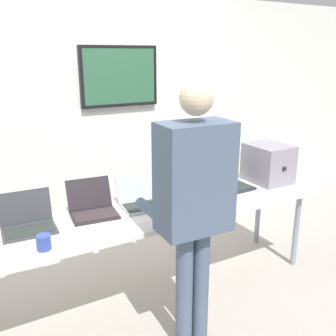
{
  "coord_description": "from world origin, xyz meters",
  "views": [
    {
      "loc": [
        -1.17,
        -2.42,
        1.89
      ],
      "look_at": [
        0.25,
        0.08,
        1.02
      ],
      "focal_mm": 40.76,
      "sensor_mm": 36.0,
      "label": 1
    }
  ],
  "objects": [
    {
      "name": "laptop_station_2",
      "position": [
        -0.37,
        0.12,
        0.8
      ],
      "size": [
        0.36,
        0.37,
        0.23
      ],
      "color": "#272126",
      "rests_on": "workbench"
    },
    {
      "name": "back_wall",
      "position": [
        0.01,
        1.13,
        1.24
      ],
      "size": [
        8.0,
        0.11,
        2.45
      ],
      "color": "silver",
      "rests_on": "ground"
    },
    {
      "name": "workbench",
      "position": [
        0.0,
        0.0,
        0.7
      ],
      "size": [
        3.0,
        0.7,
        0.75
      ],
      "color": "silver",
      "rests_on": "ground"
    },
    {
      "name": "ground",
      "position": [
        0.0,
        0.0,
        -0.02
      ],
      "size": [
        8.0,
        8.0,
        0.04
      ],
      "primitive_type": "cube",
      "color": "#A79F96"
    },
    {
      "name": "person",
      "position": [
        0.03,
        -0.62,
        1.06
      ],
      "size": [
        0.45,
        0.6,
        1.74
      ],
      "color": "#4A5B71",
      "rests_on": "ground"
    },
    {
      "name": "equipment_box",
      "position": [
        1.28,
        0.05,
        0.92
      ],
      "size": [
        0.33,
        0.4,
        0.35
      ],
      "color": "gray",
      "rests_on": "workbench"
    },
    {
      "name": "laptop_station_4",
      "position": [
        0.44,
        0.13,
        0.8
      ],
      "size": [
        0.35,
        0.38,
        0.23
      ],
      "color": "#ACB4B7",
      "rests_on": "workbench"
    },
    {
      "name": "laptop_station_3",
      "position": [
        0.04,
        0.1,
        0.8
      ],
      "size": [
        0.41,
        0.38,
        0.24
      ],
      "color": "#A8B2B6",
      "rests_on": "workbench"
    },
    {
      "name": "laptop_station_1",
      "position": [
        -0.83,
        0.09,
        0.8
      ],
      "size": [
        0.36,
        0.31,
        0.24
      ],
      "color": "#37393D",
      "rests_on": "workbench"
    },
    {
      "name": "coffee_mug",
      "position": [
        -0.8,
        -0.25,
        0.8
      ],
      "size": [
        0.09,
        0.09,
        0.09
      ],
      "color": "#304598",
      "rests_on": "workbench"
    },
    {
      "name": "laptop_station_5",
      "position": [
        0.87,
        0.09,
        0.8
      ],
      "size": [
        0.35,
        0.36,
        0.24
      ],
      "color": "#21262C",
      "rests_on": "workbench"
    }
  ]
}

